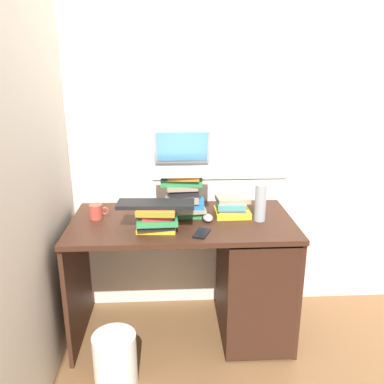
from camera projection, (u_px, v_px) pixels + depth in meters
name	position (u px, v px, depth m)	size (l,w,h in m)	color
ground_plane	(183.00, 331.00, 2.63)	(6.00, 6.00, 0.00)	brown
wall_back	(180.00, 122.00, 2.59)	(6.00, 0.06, 2.60)	silver
wall_left	(45.00, 133.00, 2.19)	(0.05, 6.00, 2.60)	beige
desk	(236.00, 274.00, 2.49)	(1.32, 0.67, 0.78)	#381E14
book_stack_tall	(183.00, 195.00, 2.40)	(0.26, 0.20, 0.28)	#338C4C
book_stack_keyboard_riser	(157.00, 218.00, 2.22)	(0.23, 0.20, 0.14)	yellow
book_stack_side	(232.00, 207.00, 2.45)	(0.21, 0.18, 0.12)	yellow
laptop	(183.00, 161.00, 2.40)	(0.35, 0.32, 0.23)	#B7BABF
keyboard	(156.00, 204.00, 2.19)	(0.42, 0.14, 0.02)	black
computer_mouse	(208.00, 218.00, 2.38)	(0.06, 0.10, 0.04)	#A5A8AD
mug	(96.00, 212.00, 2.40)	(0.12, 0.08, 0.09)	#B23F33
water_bottle	(260.00, 203.00, 2.35)	(0.07, 0.07, 0.22)	#999EA5
cell_phone	(202.00, 233.00, 2.19)	(0.07, 0.14, 0.01)	black
wastebasket	(115.00, 359.00, 2.16)	(0.23, 0.23, 0.29)	silver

